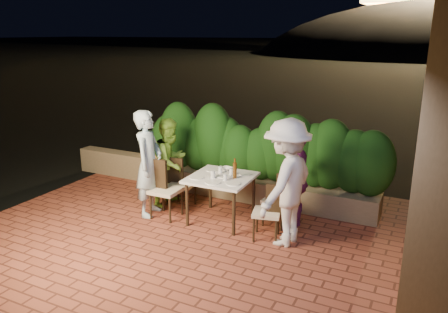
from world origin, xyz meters
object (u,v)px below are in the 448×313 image
Objects in this scene: bowl at (226,169)px; dining_table at (221,199)px; chair_left_front at (166,189)px; diner_purple at (296,180)px; beer_bottle at (235,168)px; diner_blue at (149,163)px; parapet_lamp at (150,154)px; diner_white at (286,183)px; chair_left_back at (182,183)px; chair_right_front at (267,211)px; diner_green at (171,162)px; chair_right_back at (277,199)px.

dining_table is at bearing -77.99° from bowl.
diner_purple is at bearing 14.16° from chair_left_front.
beer_bottle is at bearing 6.01° from dining_table.
bowl is at bearing -74.06° from diner_blue.
beer_bottle is 2.27× the size of parapet_lamp.
beer_bottle is 0.97m from diner_white.
diner_blue reaches higher than dining_table.
chair_left_front is (-1.10, -0.29, -0.43)m from beer_bottle.
beer_bottle is (0.22, 0.02, 0.53)m from dining_table.
diner_purple is at bearing -5.80° from chair_left_back.
diner_white reaches higher than chair_right_front.
parapet_lamp is (-2.40, 1.10, -0.34)m from beer_bottle.
diner_green reaches higher than parapet_lamp.
chair_right_front is 0.48× the size of diner_blue.
diner_purple reaches higher than dining_table.
diner_blue reaches higher than chair_left_front.
diner_blue reaches higher than chair_left_back.
diner_green is (-1.97, 0.03, 0.34)m from chair_right_back.
diner_blue is 2.37m from diner_purple.
chair_right_front is (0.94, -0.58, -0.35)m from bowl.
bowl is 0.22× the size of chair_left_back.
diner_purple is (2.25, -0.01, 0.01)m from diner_green.
diner_blue is 1.13× the size of diner_purple.
dining_table is 0.99× the size of chair_left_front.
diner_green is 1.36m from parapet_lamp.
beer_bottle reaches higher than chair_left_back.
chair_right_front is at bearing -23.34° from beer_bottle.
beer_bottle is 0.37× the size of chair_right_back.
chair_left_front is at bearing -82.44° from diner_purple.
diner_purple is at bearing -14.42° from parapet_lamp.
beer_bottle reaches higher than parapet_lamp.
bowl is at bearing -45.57° from chair_right_front.
diner_purple is at bearing 13.55° from dining_table.
chair_left_front is (-0.80, -0.59, -0.29)m from bowl.
bowl reaches higher than dining_table.
diner_purple reaches higher than beer_bottle.
chair_left_front is 0.66m from diner_green.
diner_white reaches higher than diner_blue.
diner_blue is at bearing -13.39° from chair_right_front.
parapet_lamp is (-1.31, 0.89, 0.14)m from chair_left_back.
chair_left_back is 2.02m from diner_purple.
dining_table is 0.63× the size of diner_green.
chair_left_front is 1.74m from chair_right_front.
diner_blue reaches higher than chair_right_back.
chair_left_back reaches higher than chair_right_back.
diner_blue is 2.34m from diner_white.
chair_left_back is 1.59m from parapet_lamp.
chair_right_front is at bearing 99.22° from chair_right_back.
bowl is 0.22× the size of chair_right_back.
chair_left_back is at bearing -34.21° from parapet_lamp.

